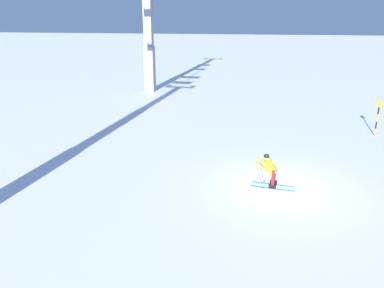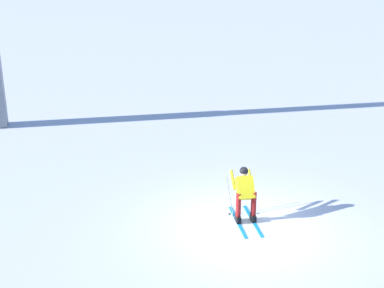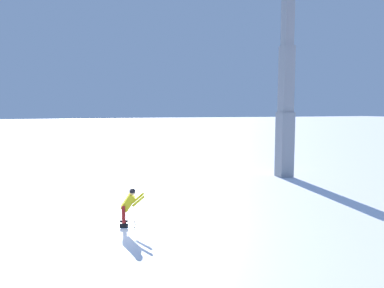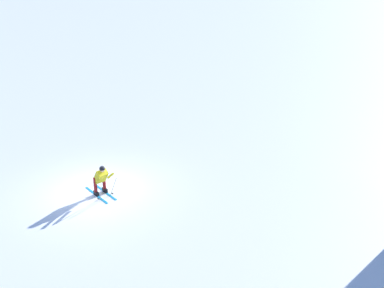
{
  "view_description": "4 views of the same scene",
  "coord_description": "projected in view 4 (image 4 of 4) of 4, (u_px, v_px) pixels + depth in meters",
  "views": [
    {
      "loc": [
        -13.85,
        1.06,
        6.46
      ],
      "look_at": [
        0.96,
        3.77,
        1.28
      ],
      "focal_mm": 34.94,
      "sensor_mm": 36.0,
      "label": 1
    },
    {
      "loc": [
        -4.43,
        -10.37,
        6.08
      ],
      "look_at": [
        -0.46,
        3.4,
        1.1
      ],
      "focal_mm": 47.63,
      "sensor_mm": 36.0,
      "label": 2
    },
    {
      "loc": [
        12.97,
        -1.08,
        4.24
      ],
      "look_at": [
        -0.56,
        3.07,
        2.81
      ],
      "focal_mm": 34.33,
      "sensor_mm": 36.0,
      "label": 3
    },
    {
      "loc": [
        8.72,
        13.07,
        8.64
      ],
      "look_at": [
        -0.94,
        4.39,
        3.04
      ],
      "focal_mm": 39.77,
      "sensor_mm": 36.0,
      "label": 4
    }
  ],
  "objects": [
    {
      "name": "skier_carving_main",
      "position": [
        101.0,
        178.0,
        16.75
      ],
      "size": [
        0.79,
        1.76,
        1.48
      ],
      "color": "#198CCC",
      "rests_on": "ground_plane"
    },
    {
      "name": "ground_plane",
      "position": [
        97.0,
        190.0,
        17.4
      ],
      "size": [
        260.0,
        260.0,
        0.0
      ],
      "primitive_type": "plane",
      "color": "white"
    }
  ]
}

